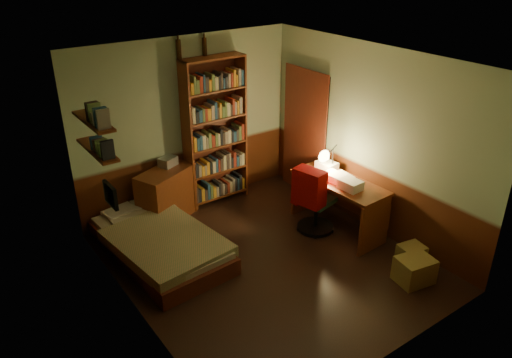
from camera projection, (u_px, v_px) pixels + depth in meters
floor at (267, 262)px, 6.49m from camera, size 3.50×4.00×0.02m
ceiling at (270, 61)px, 5.35m from camera, size 3.50×4.00×0.02m
wall_back at (187, 125)px, 7.39m from camera, size 3.50×0.02×2.60m
wall_left at (128, 214)px, 5.00m from camera, size 0.02×4.00×2.60m
wall_right at (371, 140)px, 6.84m from camera, size 0.02×4.00×2.60m
wall_front at (403, 249)px, 4.45m from camera, size 3.50×0.02×2.60m
doorway at (306, 134)px, 7.91m from camera, size 0.06×0.90×2.00m
door_trim at (304, 134)px, 7.89m from camera, size 0.02×0.98×2.08m
bed at (159, 235)px, 6.52m from camera, size 1.22×2.10×0.60m
dresser at (167, 195)px, 7.33m from camera, size 0.99×0.76×0.79m
mini_stereo at (168, 162)px, 7.29m from camera, size 0.30×0.27×0.13m
bookshelf at (215, 133)px, 7.54m from camera, size 0.98×0.31×2.29m
bottle_left at (179, 50)px, 6.82m from camera, size 0.08×0.08×0.27m
bottle_right at (205, 47)px, 7.04m from camera, size 0.09×0.09×0.25m
desk at (338, 205)px, 7.09m from camera, size 0.65×1.44×0.76m
paper_stack at (327, 166)px, 7.24m from camera, size 0.24×0.31×0.12m
desk_lamp at (333, 152)px, 7.09m from camera, size 0.23×0.23×0.59m
office_chair at (317, 199)px, 7.01m from camera, size 0.58×0.53×0.99m
red_jacket at (307, 154)px, 6.53m from camera, size 0.25×0.44×0.51m
wall_shelf_lower at (97, 150)px, 5.74m from camera, size 0.20×0.90×0.03m
wall_shelf_upper at (93, 121)px, 5.59m from camera, size 0.20×0.90×0.03m
framed_picture at (111, 195)px, 5.48m from camera, size 0.04×0.32×0.26m
cardboard_box_a at (414, 270)px, 6.06m from camera, size 0.48×0.41×0.32m
cardboard_box_b at (411, 254)px, 6.46m from camera, size 0.36×0.31×0.22m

